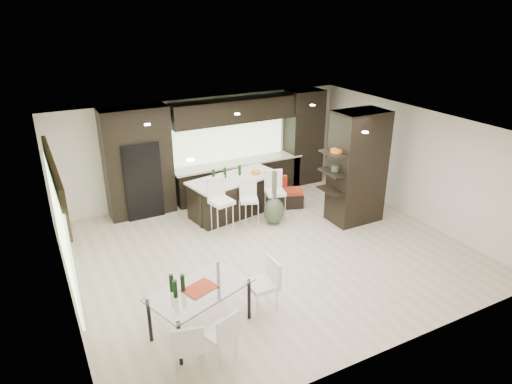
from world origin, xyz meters
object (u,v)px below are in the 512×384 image
kitchen_island (234,195)px  stool_left (222,211)px  stool_mid (249,208)px  chair_near (220,337)px  stool_right (275,201)px  chair_end (262,288)px  dining_table (201,309)px  bench (279,198)px  floor_vase (274,198)px  chair_far (187,347)px

kitchen_island → stool_left: bearing=-141.1°
stool_mid → chair_near: (-2.38, -3.75, -0.06)m
stool_right → chair_end: stool_right is taller
kitchen_island → dining_table: 4.48m
stool_mid → chair_end: (-1.25, -2.99, -0.03)m
bench → chair_end: size_ratio=1.39×
chair_near → floor_vase: bearing=30.8°
floor_vase → stool_left: bearing=173.4°
kitchen_island → chair_end: bearing=-119.0°
stool_left → chair_end: bearing=-112.0°
floor_vase → chair_near: (-2.96, -3.57, -0.26)m
floor_vase → dining_table: (-2.96, -2.81, -0.28)m
stool_mid → bench: bearing=47.9°
stool_left → floor_vase: bearing=-18.1°
floor_vase → chair_far: bearing=-134.1°
kitchen_island → dining_table: bearing=-132.8°
floor_vase → chair_far: size_ratio=1.60×
stool_left → stool_right: (1.41, 0.01, -0.03)m
stool_right → chair_end: bearing=-108.5°
stool_mid → dining_table: size_ratio=0.57×
kitchen_island → stool_left: stool_left is taller
stool_mid → floor_vase: (0.58, -0.18, 0.21)m
kitchen_island → stool_mid: kitchen_island is taller
chair_near → chair_end: (1.12, 0.75, 0.03)m
stool_mid → bench: stool_mid is taller
bench → chair_near: size_ratio=1.49×
stool_mid → floor_vase: floor_vase is taller
floor_vase → chair_near: bearing=-129.7°
kitchen_island → chair_far: bearing=-133.0°
stool_left → stool_right: size_ratio=1.06×
stool_right → stool_left: bearing=-164.6°
stool_right → floor_vase: (-0.12, -0.16, 0.17)m
kitchen_island → chair_end: size_ratio=2.65×
stool_mid → dining_table: bearing=-107.2°
kitchen_island → chair_near: kitchen_island is taller
kitchen_island → dining_table: size_ratio=1.42×
stool_right → chair_far: (-3.59, -3.74, -0.08)m
bench → chair_far: (-4.07, -4.35, 0.19)m
floor_vase → chair_end: 3.37m
chair_far → stool_mid: bearing=65.6°
chair_end → stool_mid: bearing=-21.8°
floor_vase → stool_mid: bearing=162.8°
kitchen_island → stool_mid: (0.00, -0.80, -0.02)m
stool_left → bench: (1.89, 0.62, -0.30)m
bench → dining_table: (-3.56, -3.59, 0.16)m
stool_left → dining_table: (-1.67, -2.96, -0.14)m
stool_right → chair_far: 5.18m
floor_vase → chair_end: bearing=-123.1°
bench → stool_left: bearing=-142.2°
kitchen_island → stool_left: 1.09m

